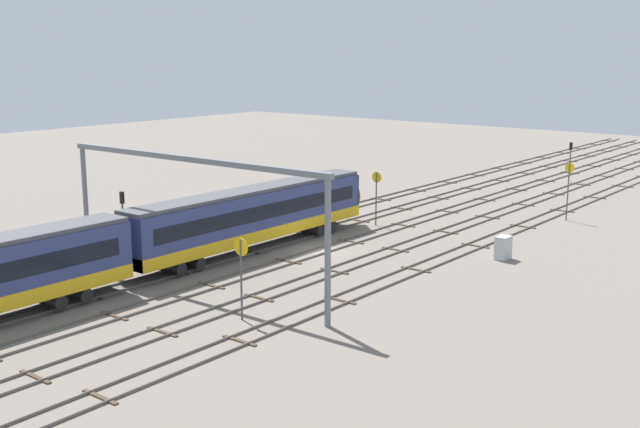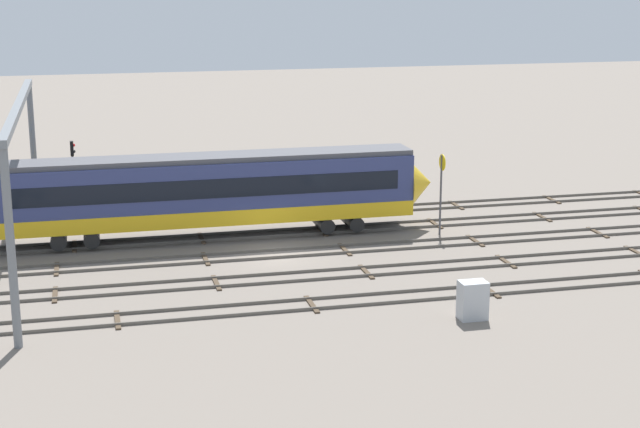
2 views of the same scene
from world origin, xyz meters
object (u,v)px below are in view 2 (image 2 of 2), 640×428
object	(u,v)px
overhead_gantry	(21,141)
relay_cabinet	(473,300)
signal_light_trackside_approach	(73,170)
speed_sign_far_trackside	(441,182)

from	to	relation	value
overhead_gantry	relay_cabinet	bearing A→B (deg)	-32.28
signal_light_trackside_approach	relay_cabinet	bearing A→B (deg)	-52.33
overhead_gantry	relay_cabinet	size ratio (longest dim) A/B	13.05
speed_sign_far_trackside	relay_cabinet	bearing A→B (deg)	-104.68
speed_sign_far_trackside	signal_light_trackside_approach	world-z (taller)	signal_light_trackside_approach
speed_sign_far_trackside	relay_cabinet	distance (m)	14.71
signal_light_trackside_approach	overhead_gantry	bearing A→B (deg)	-103.25
relay_cabinet	overhead_gantry	bearing A→B (deg)	147.72
relay_cabinet	signal_light_trackside_approach	bearing A→B (deg)	127.67
overhead_gantry	speed_sign_far_trackside	world-z (taller)	overhead_gantry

